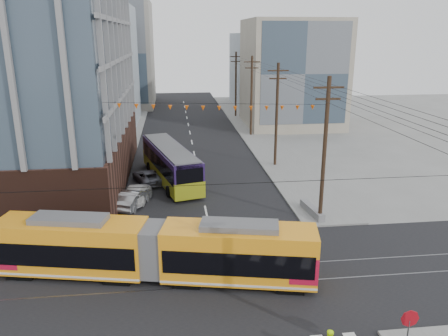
{
  "coord_description": "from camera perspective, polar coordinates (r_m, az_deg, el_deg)",
  "views": [
    {
      "loc": [
        -2.42,
        -18.7,
        13.74
      ],
      "look_at": [
        1.11,
        10.99,
        4.58
      ],
      "focal_mm": 35.0,
      "sensor_mm": 36.0,
      "label": 1
    }
  ],
  "objects": [
    {
      "name": "utility_pole_far",
      "position": [
        75.95,
        1.56,
        10.8
      ],
      "size": [
        0.3,
        0.3,
        11.0
      ],
      "primitive_type": "cylinder",
      "color": "black",
      "rests_on": "ground"
    },
    {
      "name": "bg_bldg_nw_far",
      "position": [
        91.52,
        -14.49,
        14.18
      ],
      "size": [
        16.0,
        18.0,
        20.0
      ],
      "primitive_type": "cube",
      "color": "gray",
      "rests_on": "ground"
    },
    {
      "name": "bg_bldg_ne_far",
      "position": [
        89.33,
        6.61,
        12.6
      ],
      "size": [
        16.0,
        16.0,
        14.0
      ],
      "primitive_type": "cube",
      "color": "#8C99A5",
      "rests_on": "ground"
    },
    {
      "name": "streetcar",
      "position": [
        26.01,
        -9.12,
        -10.56
      ],
      "size": [
        18.69,
        6.47,
        3.58
      ],
      "primitive_type": null,
      "rotation": [
        0.0,
        0.0,
        -0.21
      ],
      "color": "orange",
      "rests_on": "ground"
    },
    {
      "name": "jersey_barrier",
      "position": [
        35.42,
        11.43,
        -5.52
      ],
      "size": [
        1.21,
        3.65,
        0.72
      ],
      "primitive_type": "cube",
      "rotation": [
        0.0,
        0.0,
        0.12
      ],
      "color": "slate",
      "rests_on": "ground"
    },
    {
      "name": "bg_bldg_nw_near",
      "position": [
        72.35,
        -18.85,
        12.4
      ],
      "size": [
        18.0,
        16.0,
        18.0
      ],
      "primitive_type": "cube",
      "color": "#8C99A5",
      "rests_on": "ground"
    },
    {
      "name": "bg_bldg_ne_near",
      "position": [
        69.44,
        8.83,
        12.1
      ],
      "size": [
        14.0,
        14.0,
        16.0
      ],
      "primitive_type": "cube",
      "color": "gray",
      "rests_on": "ground"
    },
    {
      "name": "parked_car_white",
      "position": [
        38.3,
        -11.39,
        -3.2
      ],
      "size": [
        2.71,
        5.18,
        1.43
      ],
      "primitive_type": "imported",
      "rotation": [
        0.0,
        0.0,
        3.0
      ],
      "color": "silver",
      "rests_on": "ground"
    },
    {
      "name": "parked_car_grey",
      "position": [
        42.67,
        -9.94,
        -1.12
      ],
      "size": [
        3.53,
        5.01,
        1.27
      ],
      "primitive_type": "imported",
      "rotation": [
        0.0,
        0.0,
        3.49
      ],
      "color": "slate",
      "rests_on": "ground"
    },
    {
      "name": "parked_car_silver",
      "position": [
        37.03,
        -11.79,
        -3.9
      ],
      "size": [
        3.02,
        4.75,
        1.48
      ],
      "primitive_type": "imported",
      "rotation": [
        0.0,
        0.0,
        2.79
      ],
      "color": "#96989B",
      "rests_on": "ground"
    },
    {
      "name": "city_bus",
      "position": [
        42.54,
        -7.01,
        0.59
      ],
      "size": [
        5.9,
        12.9,
        3.58
      ],
      "primitive_type": null,
      "rotation": [
        0.0,
        0.0,
        0.26
      ],
      "color": "#281749",
      "rests_on": "ground"
    },
    {
      "name": "ground",
      "position": [
        23.34,
        0.5,
        -19.04
      ],
      "size": [
        160.0,
        160.0,
        0.0
      ],
      "primitive_type": "plane",
      "color": "slate"
    }
  ]
}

